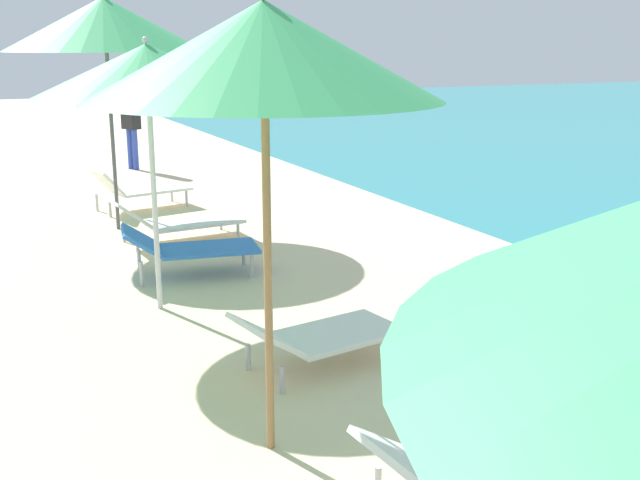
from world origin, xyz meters
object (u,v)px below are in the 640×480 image
Objects in this scene: umbrella_farthest at (105,24)px; lounger_fourth_shoreside at (189,247)px; lounger_farthest_inland at (177,220)px; umbrella_third at (264,52)px; lounger_third_inland at (481,461)px; umbrella_fourth at (147,72)px; lounger_third_shoreside at (318,335)px; lounger_farthest_shoreside at (139,188)px; person_walking_near at (131,120)px.

lounger_fourth_shoreside is at bearing -83.14° from umbrella_farthest.
umbrella_farthest is 1.88× the size of lounger_farthest_inland.
umbrella_third is at bearing -92.05° from umbrella_farthest.
umbrella_fourth is at bearing 95.83° from lounger_third_inland.
lounger_fourth_shoreside reaches higher than lounger_farthest_inland.
lounger_fourth_shoreside is at bearing 58.77° from umbrella_fourth.
lounger_third_shoreside is 5.85m from umbrella_farthest.
umbrella_farthest is at bearing -126.69° from lounger_farthest_shoreside.
umbrella_third is 1.68× the size of lounger_farthest_inland.
lounger_farthest_shoreside reaches higher than lounger_farthest_inland.
umbrella_farthest reaches higher than umbrella_fourth.
lounger_third_inland is 7.82m from umbrella_farthest.
person_walking_near is (1.48, 8.43, -1.23)m from umbrella_fourth.
lounger_farthest_inland reaches higher than lounger_third_inland.
lounger_farthest_shoreside is at bearing 80.68° from lounger_third_shoreside.
person_walking_near is (0.67, 10.30, 0.72)m from lounger_third_shoreside.
umbrella_farthest is (0.23, 6.30, 0.27)m from umbrella_third.
umbrella_farthest reaches higher than umbrella_third.
umbrella_third is at bearing -137.59° from lounger_third_shoreside.
person_walking_near reaches higher than lounger_third_shoreside.
umbrella_third is 6.31m from umbrella_farthest.
lounger_fourth_shoreside is 1.57m from lounger_farthest_inland.
umbrella_fourth is 2.16m from lounger_fourth_shoreside.
lounger_farthest_shoreside is (0.54, 1.15, -2.35)m from umbrella_farthest.
umbrella_farthest is (-0.52, 7.44, 2.36)m from lounger_third_inland.
lounger_third_shoreside is 4.31m from lounger_farthest_inland.
umbrella_third is 2.06× the size of lounger_third_inland.
umbrella_third reaches higher than person_walking_near.
person_walking_near is (1.23, 5.01, -1.70)m from umbrella_farthest.
lounger_farthest_shoreside is at bearing 64.96° from umbrella_farthest.
umbrella_third is 5.78m from lounger_farthest_inland.
umbrella_fourth is at bearing -112.02° from lounger_fourth_shoreside.
lounger_third_inland is 0.83× the size of person_walking_near.
umbrella_fourth is 3.47m from umbrella_farthest.
lounger_third_shoreside is 6.44m from lounger_farthest_shoreside.
lounger_third_inland is at bearing 62.44° from person_walking_near.
umbrella_farthest is (0.24, 3.42, 0.47)m from umbrella_fourth.
lounger_fourth_shoreside is (0.53, 3.77, -2.09)m from umbrella_third.
lounger_third_inland is at bearing -100.49° from lounger_third_shoreside.
lounger_farthest_inland is (0.00, 4.31, 0.01)m from lounger_third_shoreside.
umbrella_third is 7.77m from lounger_farthest_shoreside.
lounger_farthest_shoreside is (0.23, 3.67, 0.01)m from lounger_fourth_shoreside.
lounger_third_shoreside is 0.56× the size of umbrella_fourth.
lounger_farthest_shoreside is 0.92× the size of lounger_farthest_inland.
umbrella_fourth reaches higher than person_walking_near.
lounger_farthest_inland is (0.80, 2.44, -1.94)m from umbrella_fourth.
person_walking_near is at bearing 68.14° from lounger_farthest_shoreside.
umbrella_fourth reaches higher than lounger_farthest_shoreside.
umbrella_farthest is at bearing 86.50° from lounger_third_shoreside.
person_walking_near is (0.67, 5.99, 0.71)m from lounger_farthest_inland.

